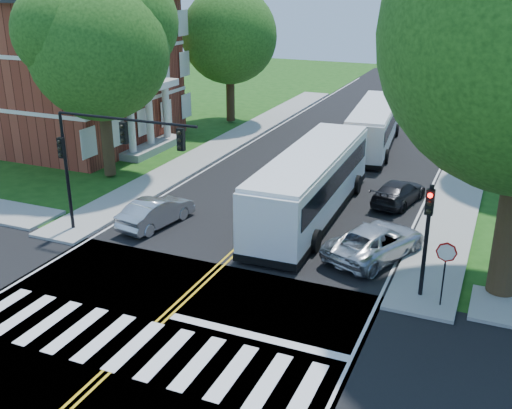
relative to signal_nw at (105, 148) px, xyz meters
The scene contains 21 objects.
ground 9.74m from the signal_nw, 47.67° to the right, with size 140.00×140.00×0.00m, color #184611.
road 13.69m from the signal_nw, 63.16° to the left, with size 14.00×96.00×0.01m, color black.
cross_road 9.73m from the signal_nw, 47.67° to the right, with size 60.00×12.00×0.01m, color black.
center_line 17.20m from the signal_nw, 69.39° to the left, with size 0.36×70.00×0.01m, color gold.
edge_line_w 16.20m from the signal_nw, 93.47° to the left, with size 0.12×70.00×0.01m, color silver.
edge_line_e 20.54m from the signal_nw, 50.90° to the left, with size 0.12×70.00×0.01m, color silver.
crosswalk 10.07m from the signal_nw, 49.80° to the right, with size 12.60×3.00×0.01m, color silver.
stop_bar 11.40m from the signal_nw, 27.30° to the right, with size 6.60×0.40×0.01m, color silver.
sidewalk_nw 19.22m from the signal_nw, 97.50° to the left, with size 2.60×40.00×0.15m, color gray.
sidewalk_ne 23.75m from the signal_nw, 52.69° to the left, with size 2.60×40.00×0.15m, color gray.
tree_west_near 9.96m from the signal_nw, 126.70° to the left, with size 8.00×8.00×11.40m.
tree_west_far 24.27m from the signal_nw, 102.31° to the left, with size 7.60×7.60×10.67m.
brick_building 21.08m from the signal_nw, 139.86° to the left, with size 20.00×13.00×10.80m.
signal_nw is the anchor object (origin of this frame).
signal_ne 14.13m from the signal_nw, ahead, with size 0.30×0.46×4.40m.
stop_sign 15.05m from the signal_nw, ahead, with size 0.76×0.08×2.53m.
bus_lead 10.18m from the signal_nw, 39.63° to the left, with size 3.43×13.12×3.38m.
bus_follow 21.94m from the signal_nw, 69.66° to the left, with size 3.72×11.98×3.05m.
hatchback 4.38m from the signal_nw, 64.37° to the left, with size 1.49×4.28×1.41m, color #B0B3B7.
suv 12.57m from the signal_nw, 13.95° to the left, with size 2.42×5.26×1.46m, color #BBBDC2.
dark_sedan 15.50m from the signal_nw, 41.09° to the left, with size 1.76×4.34×1.26m, color black.
Camera 1 is at (10.37, -14.38, 11.50)m, focal length 42.00 mm.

